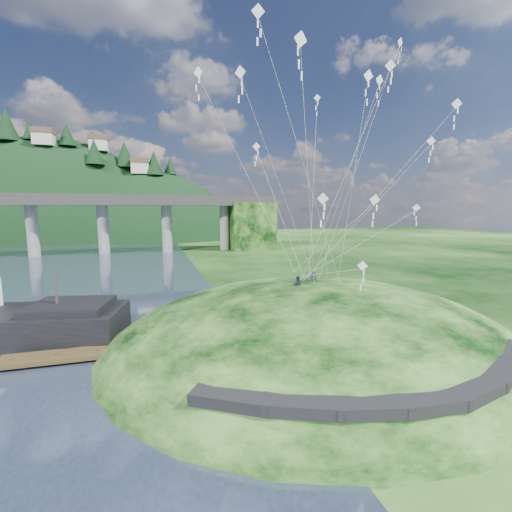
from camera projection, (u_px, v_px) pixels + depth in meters
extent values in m
plane|color=black|center=(228.00, 363.00, 25.04)|extent=(320.00, 320.00, 0.00)
ellipsoid|color=black|center=(314.00, 358.00, 29.46)|extent=(36.00, 32.00, 13.00)
cube|color=black|center=(232.00, 398.00, 16.75)|extent=(4.32, 3.62, 0.71)
cube|color=black|center=(303.00, 404.00, 16.05)|extent=(4.10, 2.97, 0.61)
cube|color=black|center=(370.00, 406.00, 15.98)|extent=(3.85, 2.37, 0.62)
cube|color=black|center=(430.00, 401.00, 16.43)|extent=(3.62, 1.83, 0.66)
cube|color=black|center=(474.00, 389.00, 17.49)|extent=(3.82, 2.27, 0.68)
cube|color=black|center=(500.00, 371.00, 19.25)|extent=(4.11, 2.97, 0.71)
cube|color=black|center=(512.00, 353.00, 21.58)|extent=(4.26, 3.43, 0.66)
cylinder|color=gray|center=(32.00, 229.00, 81.18)|extent=(2.60, 2.60, 13.00)
cylinder|color=gray|center=(103.00, 228.00, 85.68)|extent=(2.60, 2.60, 13.00)
cylinder|color=gray|center=(167.00, 227.00, 90.19)|extent=(2.60, 2.60, 13.00)
cylinder|color=gray|center=(225.00, 227.00, 94.69)|extent=(2.60, 2.60, 13.00)
cube|color=black|center=(251.00, 226.00, 96.87)|extent=(12.00, 11.00, 13.00)
ellipsoid|color=black|center=(59.00, 254.00, 133.59)|extent=(96.00, 68.00, 88.00)
ellipsoid|color=black|center=(153.00, 263.00, 136.72)|extent=(76.00, 56.00, 72.00)
cone|color=black|center=(6.00, 125.00, 113.85)|extent=(8.01, 8.01, 10.54)
cone|color=black|center=(30.00, 130.00, 115.54)|extent=(4.97, 4.97, 6.54)
cone|color=black|center=(67.00, 135.00, 117.11)|extent=(5.83, 5.83, 7.67)
cone|color=black|center=(94.00, 152.00, 115.84)|extent=(6.47, 6.47, 8.51)
cone|color=black|center=(125.00, 154.00, 124.97)|extent=(7.13, 7.13, 9.38)
cone|color=black|center=(154.00, 163.00, 123.67)|extent=(6.56, 6.56, 8.63)
cone|color=black|center=(170.00, 166.00, 130.70)|extent=(4.88, 4.88, 6.42)
cube|color=beige|center=(44.00, 139.00, 113.58)|extent=(6.00, 5.00, 4.00)
cube|color=brown|center=(43.00, 131.00, 113.22)|extent=(6.40, 5.40, 1.60)
cube|color=beige|center=(99.00, 146.00, 123.93)|extent=(6.00, 5.00, 4.00)
cube|color=brown|center=(98.00, 138.00, 123.57)|extent=(6.40, 5.40, 1.60)
cube|color=beige|center=(140.00, 168.00, 123.43)|extent=(6.00, 5.00, 4.00)
cube|color=brown|center=(140.00, 161.00, 123.07)|extent=(6.40, 5.40, 1.60)
cube|color=black|center=(70.00, 306.00, 29.11)|extent=(7.08, 6.28, 0.62)
cylinder|color=#2D2B2B|center=(56.00, 291.00, 28.83)|extent=(0.25, 0.25, 3.09)
cube|color=#372916|center=(99.00, 352.00, 25.96)|extent=(13.35, 2.30, 0.33)
cylinder|color=#372916|center=(12.00, 364.00, 24.42)|extent=(0.29, 0.29, 0.95)
cylinder|color=#372916|center=(57.00, 360.00, 25.21)|extent=(0.29, 0.29, 0.95)
cylinder|color=#372916|center=(99.00, 355.00, 25.99)|extent=(0.29, 0.29, 0.95)
cylinder|color=#372916|center=(138.00, 351.00, 26.78)|extent=(0.29, 0.29, 0.95)
cylinder|color=#372916|center=(176.00, 347.00, 27.57)|extent=(0.29, 0.29, 0.95)
imported|color=#262933|center=(313.00, 270.00, 29.96)|extent=(0.74, 0.56, 1.82)
imported|color=#262933|center=(298.00, 276.00, 28.19)|extent=(0.95, 0.88, 1.56)
cube|color=white|center=(258.00, 11.00, 17.26)|extent=(0.70, 0.16, 0.70)
cube|color=white|center=(258.00, 22.00, 17.32)|extent=(0.09, 0.02, 0.41)
cube|color=white|center=(258.00, 33.00, 17.39)|extent=(0.09, 0.02, 0.41)
cube|color=white|center=(258.00, 43.00, 17.46)|extent=(0.09, 0.02, 0.41)
cube|color=white|center=(198.00, 72.00, 20.86)|extent=(0.50, 0.49, 0.66)
cube|color=white|center=(198.00, 81.00, 20.92)|extent=(0.08, 0.06, 0.38)
cube|color=white|center=(199.00, 89.00, 20.99)|extent=(0.08, 0.06, 0.38)
cube|color=white|center=(199.00, 97.00, 21.05)|extent=(0.08, 0.06, 0.38)
cube|color=white|center=(416.00, 208.00, 30.79)|extent=(0.53, 0.48, 0.66)
cube|color=white|center=(416.00, 213.00, 30.85)|extent=(0.09, 0.05, 0.39)
cube|color=white|center=(416.00, 218.00, 30.92)|extent=(0.09, 0.05, 0.39)
cube|color=white|center=(415.00, 224.00, 30.98)|extent=(0.09, 0.05, 0.39)
cube|color=white|center=(457.00, 104.00, 22.93)|extent=(0.61, 0.38, 0.67)
cube|color=white|center=(456.00, 111.00, 23.00)|extent=(0.09, 0.04, 0.40)
cube|color=white|center=(456.00, 119.00, 23.06)|extent=(0.09, 0.04, 0.40)
cube|color=white|center=(455.00, 126.00, 23.13)|extent=(0.09, 0.04, 0.40)
cube|color=white|center=(400.00, 42.00, 31.60)|extent=(0.75, 0.36, 0.80)
cube|color=white|center=(400.00, 49.00, 31.68)|extent=(0.10, 0.07, 0.46)
cube|color=white|center=(399.00, 55.00, 31.75)|extent=(0.10, 0.07, 0.46)
cube|color=white|center=(399.00, 62.00, 31.83)|extent=(0.10, 0.07, 0.46)
cube|color=white|center=(363.00, 266.00, 22.46)|extent=(0.53, 0.47, 0.67)
cube|color=white|center=(362.00, 273.00, 22.53)|extent=(0.08, 0.06, 0.39)
cube|color=white|center=(362.00, 280.00, 22.59)|extent=(0.08, 0.06, 0.39)
cube|color=white|center=(362.00, 287.00, 22.65)|extent=(0.08, 0.06, 0.39)
cube|color=white|center=(240.00, 72.00, 18.96)|extent=(0.50, 0.53, 0.69)
cube|color=white|center=(240.00, 82.00, 19.03)|extent=(0.08, 0.07, 0.40)
cube|color=white|center=(240.00, 91.00, 19.09)|extent=(0.08, 0.07, 0.40)
cube|color=white|center=(240.00, 100.00, 19.16)|extent=(0.08, 0.07, 0.40)
cube|color=white|center=(301.00, 39.00, 18.30)|extent=(0.84, 0.24, 0.85)
cube|color=white|center=(300.00, 51.00, 18.38)|extent=(0.11, 0.06, 0.49)
cube|color=white|center=(300.00, 63.00, 18.46)|extent=(0.11, 0.06, 0.49)
cube|color=white|center=(300.00, 75.00, 18.54)|extent=(0.11, 0.06, 0.49)
cube|color=white|center=(323.00, 199.00, 21.42)|extent=(0.72, 0.26, 0.73)
cube|color=white|center=(323.00, 207.00, 21.50)|extent=(0.10, 0.03, 0.43)
cube|color=white|center=(322.00, 215.00, 21.57)|extent=(0.10, 0.03, 0.43)
cube|color=white|center=(322.00, 224.00, 21.64)|extent=(0.10, 0.03, 0.43)
cube|color=white|center=(256.00, 147.00, 30.97)|extent=(0.65, 0.38, 0.71)
cube|color=white|center=(256.00, 152.00, 31.04)|extent=(0.09, 0.04, 0.42)
cube|color=white|center=(256.00, 158.00, 31.11)|extent=(0.09, 0.04, 0.42)
cube|color=white|center=(256.00, 164.00, 31.18)|extent=(0.09, 0.04, 0.42)
cube|color=white|center=(375.00, 200.00, 23.01)|extent=(0.76, 0.24, 0.74)
cube|color=white|center=(374.00, 208.00, 23.08)|extent=(0.10, 0.03, 0.44)
cube|color=white|center=(374.00, 216.00, 23.16)|extent=(0.10, 0.03, 0.44)
cube|color=white|center=(374.00, 224.00, 23.23)|extent=(0.10, 0.03, 0.44)
cube|color=white|center=(317.00, 98.00, 32.59)|extent=(0.57, 0.39, 0.66)
cube|color=white|center=(317.00, 103.00, 32.65)|extent=(0.09, 0.05, 0.38)
cube|color=white|center=(317.00, 108.00, 32.71)|extent=(0.09, 0.05, 0.38)
cube|color=white|center=(317.00, 113.00, 32.78)|extent=(0.09, 0.05, 0.38)
cube|color=white|center=(380.00, 80.00, 22.61)|extent=(0.67, 0.18, 0.67)
cube|color=white|center=(379.00, 88.00, 22.67)|extent=(0.09, 0.05, 0.39)
cube|color=white|center=(379.00, 95.00, 22.74)|extent=(0.09, 0.05, 0.39)
cube|color=white|center=(378.00, 103.00, 22.80)|extent=(0.09, 0.05, 0.39)
cube|color=white|center=(368.00, 76.00, 20.38)|extent=(0.69, 0.15, 0.68)
cube|color=white|center=(368.00, 84.00, 20.45)|extent=(0.09, 0.04, 0.40)
cube|color=white|center=(368.00, 93.00, 20.51)|extent=(0.09, 0.04, 0.40)
cube|color=white|center=(367.00, 101.00, 20.58)|extent=(0.09, 0.04, 0.40)
cube|color=white|center=(431.00, 141.00, 28.63)|extent=(0.63, 0.44, 0.71)
cube|color=white|center=(431.00, 147.00, 28.70)|extent=(0.10, 0.04, 0.42)
cube|color=white|center=(430.00, 154.00, 28.77)|extent=(0.10, 0.04, 0.42)
cube|color=white|center=(430.00, 160.00, 28.84)|extent=(0.10, 0.04, 0.42)
cube|color=white|center=(390.00, 66.00, 22.75)|extent=(0.69, 0.31, 0.72)
cube|color=white|center=(390.00, 74.00, 22.82)|extent=(0.10, 0.04, 0.42)
cube|color=white|center=(390.00, 82.00, 22.89)|extent=(0.10, 0.04, 0.42)
cube|color=white|center=(389.00, 90.00, 22.96)|extent=(0.10, 0.04, 0.42)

